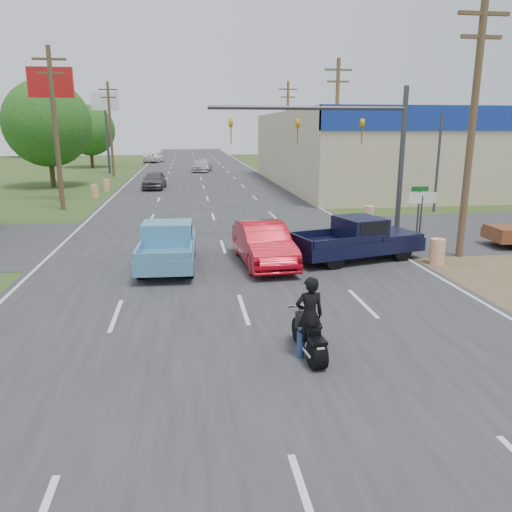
{
  "coord_description": "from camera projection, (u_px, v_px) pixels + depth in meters",
  "views": [
    {
      "loc": [
        -1.51,
        -5.55,
        5.08
      ],
      "look_at": [
        0.53,
        9.16,
        1.3
      ],
      "focal_mm": 35.0,
      "sensor_mm": 36.0,
      "label": 1
    }
  ],
  "objects": [
    {
      "name": "utility_pole_5",
      "position": [
        55.0,
        125.0,
        31.08
      ],
      "size": [
        2.0,
        0.28,
        10.0
      ],
      "color": "#4C3823",
      "rests_on": "ground"
    },
    {
      "name": "cross_road",
      "position": [
        220.0,
        238.0,
        24.06
      ],
      "size": [
        120.0,
        10.0,
        0.02
      ],
      "primitive_type": "cube",
      "color": "#2D2D30",
      "rests_on": "ground"
    },
    {
      "name": "lane_sign",
      "position": [
        422.0,
        208.0,
        20.84
      ],
      "size": [
        1.2,
        0.08,
        2.52
      ],
      "color": "#3F3F44",
      "rests_on": "ground"
    },
    {
      "name": "tree_6",
      "position": [
        29.0,
        121.0,
        92.37
      ],
      "size": [
        8.82,
        8.82,
        10.92
      ],
      "color": "#422D19",
      "rests_on": "ground"
    },
    {
      "name": "pole_sign_left_near",
      "position": [
        52.0,
        98.0,
        34.33
      ],
      "size": [
        3.0,
        0.35,
        9.2
      ],
      "color": "#3F3F44",
      "rests_on": "ground"
    },
    {
      "name": "blue_pickup",
      "position": [
        168.0,
        244.0,
        18.89
      ],
      "size": [
        2.17,
        5.22,
        1.71
      ],
      "rotation": [
        0.0,
        0.0,
        -0.04
      ],
      "color": "black",
      "rests_on": "ground"
    },
    {
      "name": "street_name_sign",
      "position": [
        418.0,
        209.0,
        22.43
      ],
      "size": [
        0.8,
        0.08,
        2.61
      ],
      "color": "#3F3F44",
      "rests_on": "ground"
    },
    {
      "name": "tree_1",
      "position": [
        47.0,
        124.0,
        43.92
      ],
      "size": [
        7.56,
        7.56,
        9.36
      ],
      "color": "#422D19",
      "rests_on": "ground"
    },
    {
      "name": "pole_sign_left_far",
      "position": [
        105.0,
        111.0,
        57.37
      ],
      "size": [
        3.0,
        0.35,
        9.2
      ],
      "color": "#3F3F44",
      "rests_on": "ground"
    },
    {
      "name": "motorcycle",
      "position": [
        309.0,
        339.0,
        11.3
      ],
      "size": [
        0.63,
        2.04,
        1.03
      ],
      "rotation": [
        0.0,
        0.0,
        0.09
      ],
      "color": "black",
      "rests_on": "ground"
    },
    {
      "name": "tree_2",
      "position": [
        90.0,
        130.0,
        67.02
      ],
      "size": [
        6.72,
        6.72,
        8.32
      ],
      "color": "#422D19",
      "rests_on": "ground"
    },
    {
      "name": "signal_mast",
      "position": [
        347.0,
        136.0,
        22.69
      ],
      "size": [
        9.12,
        0.4,
        7.0
      ],
      "color": "#3F3F44",
      "rests_on": "ground"
    },
    {
      "name": "red_convertible",
      "position": [
        263.0,
        244.0,
        19.11
      ],
      "size": [
        2.04,
        4.99,
        1.61
      ],
      "primitive_type": "imported",
      "rotation": [
        0.0,
        0.0,
        0.07
      ],
      "color": "#A50715",
      "rests_on": "ground"
    },
    {
      "name": "utility_pole_2",
      "position": [
        336.0,
        126.0,
        36.49
      ],
      "size": [
        2.0,
        0.28,
        10.0
      ],
      "color": "#4C3823",
      "rests_on": "ground"
    },
    {
      "name": "rider",
      "position": [
        309.0,
        320.0,
        11.23
      ],
      "size": [
        0.7,
        0.49,
        1.83
      ],
      "primitive_type": "imported",
      "rotation": [
        0.0,
        0.0,
        3.23
      ],
      "color": "black",
      "rests_on": "ground"
    },
    {
      "name": "barrel_3",
      "position": [
        107.0,
        185.0,
        42.04
      ],
      "size": [
        0.56,
        0.56,
        1.0
      ],
      "primitive_type": "cylinder",
      "color": "orange",
      "rests_on": "ground"
    },
    {
      "name": "distant_car_silver",
      "position": [
        202.0,
        165.0,
        61.51
      ],
      "size": [
        3.01,
        5.56,
        1.53
      ],
      "primitive_type": "imported",
      "rotation": [
        0.0,
        0.0,
        -0.17
      ],
      "color": "silver",
      "rests_on": "ground"
    },
    {
      "name": "main_road",
      "position": [
        203.0,
        187.0,
        45.17
      ],
      "size": [
        15.0,
        180.0,
        0.02
      ],
      "primitive_type": "cube",
      "color": "#2D2D30",
      "rests_on": "ground"
    },
    {
      "name": "distant_car_white",
      "position": [
        154.0,
        158.0,
        78.59
      ],
      "size": [
        3.3,
        5.6,
        1.46
      ],
      "primitive_type": "imported",
      "rotation": [
        0.0,
        0.0,
        2.97
      ],
      "color": "white",
      "rests_on": "ground"
    },
    {
      "name": "distant_car_grey",
      "position": [
        154.0,
        180.0,
        43.51
      ],
      "size": [
        2.11,
        4.6,
        1.53
      ],
      "primitive_type": "imported",
      "rotation": [
        0.0,
        0.0,
        -0.07
      ],
      "color": "#4B4C50",
      "rests_on": "ground"
    },
    {
      "name": "utility_pole_3",
      "position": [
        288.0,
        127.0,
        53.77
      ],
      "size": [
        2.0,
        0.28,
        10.0
      ],
      "color": "#4C3823",
      "rests_on": "ground"
    },
    {
      "name": "barrel_0",
      "position": [
        437.0,
        252.0,
        19.24
      ],
      "size": [
        0.56,
        0.56,
        1.0
      ],
      "primitive_type": "cylinder",
      "color": "orange",
      "rests_on": "ground"
    },
    {
      "name": "tree_5",
      "position": [
        342.0,
        125.0,
        100.52
      ],
      "size": [
        7.98,
        7.98,
        9.88
      ],
      "color": "#422D19",
      "rests_on": "ground"
    },
    {
      "name": "barrel_1",
      "position": [
        369.0,
        215.0,
        27.45
      ],
      "size": [
        0.56,
        0.56,
        1.0
      ],
      "primitive_type": "cylinder",
      "color": "orange",
      "rests_on": "ground"
    },
    {
      "name": "utility_pole_6",
      "position": [
        110.0,
        127.0,
        54.12
      ],
      "size": [
        2.0,
        0.28,
        10.0
      ],
      "color": "#4C3823",
      "rests_on": "ground"
    },
    {
      "name": "navy_pickup",
      "position": [
        360.0,
        238.0,
        19.82
      ],
      "size": [
        5.53,
        3.3,
        1.72
      ],
      "rotation": [
        0.0,
        0.0,
        -1.3
      ],
      "color": "black",
      "rests_on": "ground"
    },
    {
      "name": "barrel_2",
      "position": [
        95.0,
        191.0,
        38.16
      ],
      "size": [
        0.56,
        0.56,
        1.0
      ],
      "primitive_type": "cylinder",
      "color": "orange",
      "rests_on": "ground"
    },
    {
      "name": "utility_pole_1",
      "position": [
        472.0,
        123.0,
        19.21
      ],
      "size": [
        2.0,
        0.28,
        10.0
      ],
      "color": "#4C3823",
      "rests_on": "ground"
    }
  ]
}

